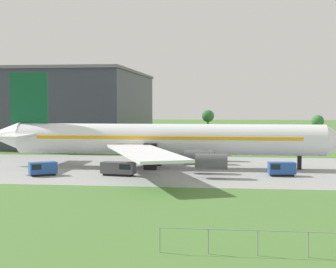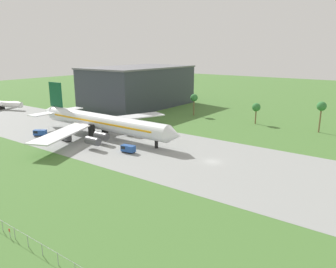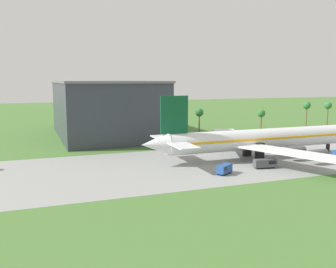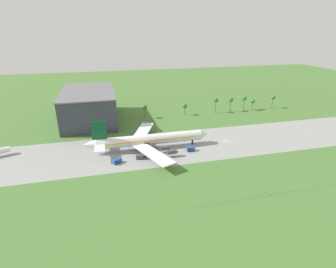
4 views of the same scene
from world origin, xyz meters
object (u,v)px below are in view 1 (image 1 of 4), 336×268
Objects in this scene: catering_van at (281,169)px; terminal_building at (81,108)px; baggage_tug at (42,169)px; jet_airliner at (161,139)px; fuel_truck at (119,168)px.

catering_van is 0.08× the size of terminal_building.
terminal_building is at bearing 101.17° from baggage_tug.
jet_airliner reaches higher than fuel_truck.
fuel_truck is at bearing -68.84° from terminal_building.
jet_airliner reaches higher than catering_van.
fuel_truck reaches higher than baggage_tug.
fuel_truck is 1.29× the size of catering_van.
catering_van is at bearing -51.12° from terminal_building.
jet_airliner is 1.16× the size of terminal_building.
fuel_truck is 27.52m from catering_van.
jet_airliner is 11.59× the size of fuel_truck.
terminal_building is at bearing 111.16° from fuel_truck.
fuel_truck is 76.42m from terminal_building.
baggage_tug is 40.69m from catering_van.
jet_airliner reaches higher than baggage_tug.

